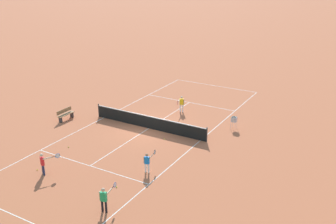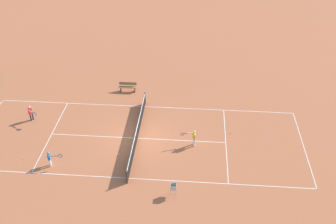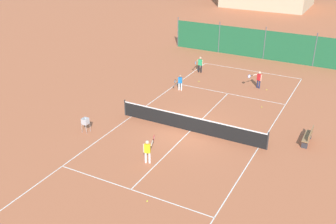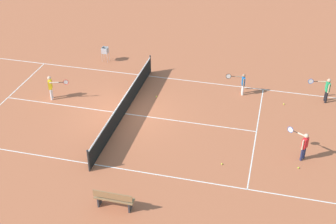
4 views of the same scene
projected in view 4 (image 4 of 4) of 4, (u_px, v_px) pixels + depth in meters
ground_plane at (125, 114)px, 22.93m from camera, size 600.00×600.00×0.00m
court_line_markings at (125, 114)px, 22.92m from camera, size 8.25×23.85×0.01m
tennis_net at (124, 105)px, 22.66m from camera, size 9.18×0.08×1.06m
player_near_service at (51, 86)px, 23.75m from camera, size 0.42×1.11×1.30m
player_far_baseline at (304, 144)px, 19.49m from camera, size 0.84×0.91×1.30m
player_far_service at (242, 82)px, 24.19m from camera, size 0.40×1.03×1.19m
player_near_baseline at (327, 88)px, 23.51m from camera, size 0.44×1.11×1.32m
tennis_ball_alley_left at (299, 168)px, 19.31m from camera, size 0.07×0.07×0.07m
tennis_ball_alley_right at (284, 104)px, 23.63m from camera, size 0.07×0.07×0.07m
tennis_ball_far_corner at (222, 164)px, 19.53m from camera, size 0.07×0.07×0.07m
tennis_ball_mid_court at (157, 96)px, 24.28m from camera, size 0.07×0.07×0.07m
ball_hopper at (105, 51)px, 27.54m from camera, size 0.36×0.36×0.89m
courtside_bench at (114, 199)px, 17.12m from camera, size 0.36×1.50×0.84m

